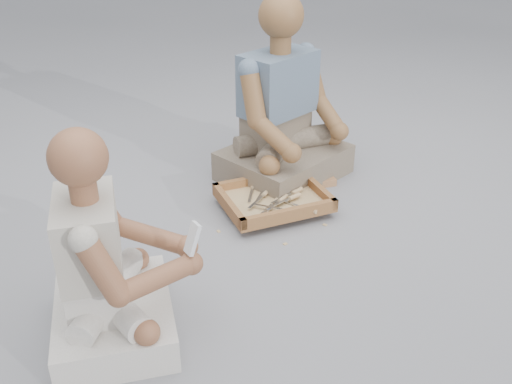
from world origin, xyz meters
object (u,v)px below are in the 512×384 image
carved_panel (275,175)px  companion (283,120)px  tool_tray (274,199)px  craftsman (106,271)px

carved_panel → companion: companion is taller
companion → tool_tray: bearing=35.7°
carved_panel → companion: 0.32m
carved_panel → companion: size_ratio=0.59×
tool_tray → companion: bearing=50.8°
tool_tray → craftsman: 1.11m
tool_tray → craftsman: size_ratio=0.70×
craftsman → companion: (1.24, 0.77, 0.06)m
carved_panel → companion: (0.05, 0.01, 0.31)m
carved_panel → companion: bearing=11.4°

